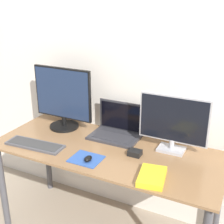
{
  "coord_description": "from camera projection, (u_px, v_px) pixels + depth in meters",
  "views": [
    {
      "loc": [
        0.91,
        -1.41,
        1.8
      ],
      "look_at": [
        -0.01,
        0.45,
        0.99
      ],
      "focal_mm": 50.0,
      "sensor_mm": 36.0,
      "label": 1
    }
  ],
  "objects": [
    {
      "name": "wall_back",
      "position": [
        131.0,
        68.0,
        2.38
      ],
      "size": [
        7.0,
        0.05,
        2.5
      ],
      "color": "silver",
      "rests_on": "ground_plane"
    },
    {
      "name": "desk",
      "position": [
        107.0,
        162.0,
        2.27
      ],
      "size": [
        1.66,
        0.69,
        0.75
      ],
      "color": "olive",
      "rests_on": "ground_plane"
    },
    {
      "name": "monitor_left",
      "position": [
        63.0,
        99.0,
        2.49
      ],
      "size": [
        0.51,
        0.24,
        0.5
      ],
      "color": "black",
      "rests_on": "desk"
    },
    {
      "name": "monitor_right",
      "position": [
        173.0,
        122.0,
        2.13
      ],
      "size": [
        0.49,
        0.13,
        0.41
      ],
      "color": "#B2B2B7",
      "rests_on": "desk"
    },
    {
      "name": "laptop",
      "position": [
        117.0,
        128.0,
        2.41
      ],
      "size": [
        0.37,
        0.25,
        0.26
      ],
      "color": "#333338",
      "rests_on": "desk"
    },
    {
      "name": "keyboard",
      "position": [
        35.0,
        145.0,
        2.27
      ],
      "size": [
        0.45,
        0.17,
        0.02
      ],
      "color": "#4C4C51",
      "rests_on": "desk"
    },
    {
      "name": "mousepad",
      "position": [
        86.0,
        159.0,
        2.09
      ],
      "size": [
        0.21,
        0.18,
        0.0
      ],
      "color": "#2D519E",
      "rests_on": "desk"
    },
    {
      "name": "mouse",
      "position": [
        88.0,
        159.0,
        2.05
      ],
      "size": [
        0.04,
        0.07,
        0.04
      ],
      "color": "black",
      "rests_on": "mousepad"
    },
    {
      "name": "book",
      "position": [
        152.0,
        177.0,
        1.86
      ],
      "size": [
        0.19,
        0.25,
        0.04
      ],
      "color": "yellow",
      "rests_on": "desk"
    },
    {
      "name": "power_brick",
      "position": [
        135.0,
        153.0,
        2.13
      ],
      "size": [
        0.09,
        0.07,
        0.04
      ],
      "color": "black",
      "rests_on": "desk"
    }
  ]
}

